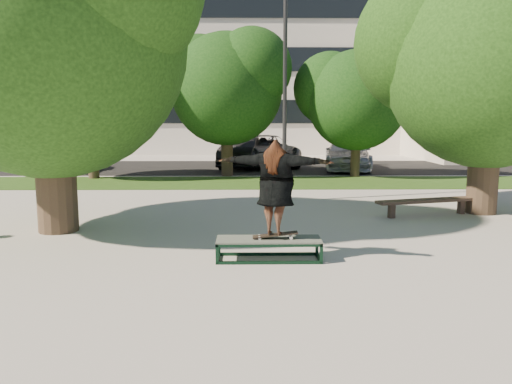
{
  "coord_description": "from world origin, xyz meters",
  "views": [
    {
      "loc": [
        -0.05,
        -9.71,
        2.39
      ],
      "look_at": [
        0.1,
        0.6,
        0.91
      ],
      "focal_mm": 35.0,
      "sensor_mm": 36.0,
      "label": 1
    }
  ],
  "objects_px": {
    "bench": "(427,202)",
    "grind_box": "(269,249)",
    "car_dark": "(240,152)",
    "car_silver_a": "(63,153)",
    "car_grey": "(265,151)",
    "lamppost": "(285,94)",
    "car_silver_b": "(347,154)",
    "tree_right": "(486,52)",
    "tree_left": "(44,22)"
  },
  "relations": [
    {
      "from": "grind_box",
      "to": "car_silver_b",
      "type": "xyz_separation_m",
      "value": [
        4.49,
        15.96,
        0.57
      ]
    },
    {
      "from": "bench",
      "to": "grind_box",
      "type": "bearing_deg",
      "value": -152.14
    },
    {
      "from": "grind_box",
      "to": "car_dark",
      "type": "bearing_deg",
      "value": 92.63
    },
    {
      "from": "grind_box",
      "to": "car_grey",
      "type": "relative_size",
      "value": 0.3
    },
    {
      "from": "tree_right",
      "to": "car_silver_a",
      "type": "bearing_deg",
      "value": 142.69
    },
    {
      "from": "bench",
      "to": "car_dark",
      "type": "relative_size",
      "value": 0.57
    },
    {
      "from": "tree_left",
      "to": "car_silver_a",
      "type": "distance_m",
      "value": 14.61
    },
    {
      "from": "lamppost",
      "to": "grind_box",
      "type": "bearing_deg",
      "value": -96.4
    },
    {
      "from": "tree_left",
      "to": "car_dark",
      "type": "height_order",
      "value": "tree_left"
    },
    {
      "from": "lamppost",
      "to": "car_grey",
      "type": "xyz_separation_m",
      "value": [
        -0.18,
        11.5,
        -2.33
      ]
    },
    {
      "from": "tree_right",
      "to": "car_silver_b",
      "type": "bearing_deg",
      "value": 95.61
    },
    {
      "from": "car_silver_a",
      "to": "car_grey",
      "type": "xyz_separation_m",
      "value": [
        9.82,
        2.05,
        -0.0
      ]
    },
    {
      "from": "grind_box",
      "to": "car_silver_b",
      "type": "distance_m",
      "value": 16.59
    },
    {
      "from": "tree_left",
      "to": "grind_box",
      "type": "xyz_separation_m",
      "value": [
        4.58,
        -2.42,
        -4.23
      ]
    },
    {
      "from": "tree_left",
      "to": "car_silver_b",
      "type": "height_order",
      "value": "tree_left"
    },
    {
      "from": "grind_box",
      "to": "bench",
      "type": "relative_size",
      "value": 0.65
    },
    {
      "from": "grind_box",
      "to": "car_grey",
      "type": "bearing_deg",
      "value": 88.31
    },
    {
      "from": "car_silver_a",
      "to": "car_grey",
      "type": "distance_m",
      "value": 10.03
    },
    {
      "from": "tree_left",
      "to": "bench",
      "type": "bearing_deg",
      "value": 10.1
    },
    {
      "from": "tree_right",
      "to": "car_silver_a",
      "type": "relative_size",
      "value": 1.35
    },
    {
      "from": "tree_left",
      "to": "car_silver_b",
      "type": "relative_size",
      "value": 1.36
    },
    {
      "from": "lamppost",
      "to": "car_grey",
      "type": "distance_m",
      "value": 11.74
    },
    {
      "from": "tree_left",
      "to": "car_grey",
      "type": "bearing_deg",
      "value": 71.66
    },
    {
      "from": "tree_left",
      "to": "tree_right",
      "type": "height_order",
      "value": "tree_left"
    },
    {
      "from": "bench",
      "to": "car_silver_b",
      "type": "bearing_deg",
      "value": 72.75
    },
    {
      "from": "tree_left",
      "to": "bench",
      "type": "relative_size",
      "value": 2.56
    },
    {
      "from": "car_grey",
      "to": "car_silver_a",
      "type": "bearing_deg",
      "value": -178.92
    },
    {
      "from": "tree_right",
      "to": "car_silver_a",
      "type": "xyz_separation_m",
      "value": [
        -14.92,
        11.37,
        -3.27
      ]
    },
    {
      "from": "bench",
      "to": "car_silver_a",
      "type": "distance_m",
      "value": 17.91
    },
    {
      "from": "lamppost",
      "to": "grind_box",
      "type": "xyz_separation_m",
      "value": [
        -0.71,
        -6.32,
        -2.96
      ]
    },
    {
      "from": "car_grey",
      "to": "car_silver_b",
      "type": "bearing_deg",
      "value": -35.84
    },
    {
      "from": "tree_right",
      "to": "car_grey",
      "type": "bearing_deg",
      "value": 110.82
    },
    {
      "from": "lamppost",
      "to": "car_dark",
      "type": "relative_size",
      "value": 1.25
    },
    {
      "from": "tree_left",
      "to": "tree_right",
      "type": "distance_m",
      "value": 10.41
    },
    {
      "from": "car_grey",
      "to": "tree_left",
      "type": "bearing_deg",
      "value": -119.05
    },
    {
      "from": "car_silver_a",
      "to": "car_grey",
      "type": "height_order",
      "value": "car_silver_a"
    },
    {
      "from": "tree_left",
      "to": "car_grey",
      "type": "relative_size",
      "value": 1.21
    },
    {
      "from": "bench",
      "to": "car_silver_b",
      "type": "distance_m",
      "value": 12.0
    },
    {
      "from": "tree_right",
      "to": "bench",
      "type": "relative_size",
      "value": 2.34
    },
    {
      "from": "car_silver_a",
      "to": "car_silver_b",
      "type": "distance_m",
      "value": 13.78
    },
    {
      "from": "grind_box",
      "to": "car_dark",
      "type": "height_order",
      "value": "car_dark"
    },
    {
      "from": "lamppost",
      "to": "car_grey",
      "type": "bearing_deg",
      "value": 90.92
    },
    {
      "from": "grind_box",
      "to": "car_dark",
      "type": "relative_size",
      "value": 0.37
    },
    {
      "from": "tree_left",
      "to": "car_dark",
      "type": "relative_size",
      "value": 1.45
    },
    {
      "from": "tree_left",
      "to": "car_grey",
      "type": "distance_m",
      "value": 16.62
    },
    {
      "from": "car_silver_a",
      "to": "car_silver_b",
      "type": "height_order",
      "value": "car_silver_a"
    },
    {
      "from": "tree_left",
      "to": "car_dark",
      "type": "bearing_deg",
      "value": 75.61
    },
    {
      "from": "car_silver_a",
      "to": "tree_right",
      "type": "bearing_deg",
      "value": -48.74
    },
    {
      "from": "car_dark",
      "to": "car_silver_b",
      "type": "distance_m",
      "value": 5.42
    },
    {
      "from": "car_dark",
      "to": "car_grey",
      "type": "xyz_separation_m",
      "value": [
        1.32,
        0.63,
        0.01
      ]
    }
  ]
}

